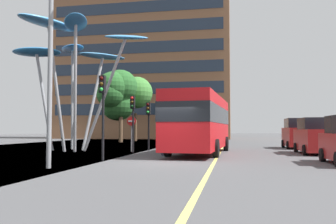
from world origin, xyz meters
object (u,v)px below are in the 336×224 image
(traffic_light_opposite, at_px, (164,116))
(traffic_light_kerb_near, at_px, (103,99))
(traffic_light_island_mid, at_px, (148,116))
(pedestrian, at_px, (164,141))
(car_parked_far, at_px, (298,134))
(no_entry_sign, at_px, (132,128))
(traffic_light_kerb_far, at_px, (133,111))
(leaf_sculpture, at_px, (71,48))
(red_bus, at_px, (200,121))
(car_parked_mid, at_px, (315,137))
(street_lamp, at_px, (61,34))

(traffic_light_opposite, bearing_deg, traffic_light_kerb_near, -89.54)
(traffic_light_island_mid, xyz_separation_m, pedestrian, (1.91, -4.27, -1.57))
(car_parked_far, xyz_separation_m, no_entry_sign, (-11.38, -6.20, 0.45))
(traffic_light_kerb_far, height_order, traffic_light_opposite, traffic_light_opposite)
(leaf_sculpture, bearing_deg, red_bus, -6.04)
(traffic_light_kerb_near, height_order, pedestrian, traffic_light_kerb_near)
(leaf_sculpture, distance_m, car_parked_mid, 16.76)
(traffic_light_kerb_near, xyz_separation_m, traffic_light_opposite, (-0.13, 15.74, -0.20))
(traffic_light_kerb_far, distance_m, car_parked_far, 13.15)
(traffic_light_kerb_near, xyz_separation_m, traffic_light_island_mid, (0.29, 7.97, -0.47))
(red_bus, xyz_separation_m, car_parked_mid, (6.77, 0.98, -0.97))
(car_parked_mid, height_order, street_lamp, street_lamp)
(traffic_light_opposite, xyz_separation_m, street_lamp, (-0.27, -19.12, 2.40))
(leaf_sculpture, xyz_separation_m, traffic_light_kerb_far, (4.62, -0.73, -4.40))
(street_lamp, bearing_deg, pedestrian, 69.84)
(leaf_sculpture, distance_m, pedestrian, 9.79)
(car_parked_far, bearing_deg, street_lamp, -125.00)
(traffic_light_kerb_near, distance_m, street_lamp, 4.06)
(traffic_light_island_mid, bearing_deg, no_entry_sign, -118.69)
(leaf_sculpture, height_order, traffic_light_opposite, leaf_sculpture)
(traffic_light_kerb_far, relative_size, pedestrian, 2.17)
(traffic_light_opposite, relative_size, car_parked_far, 0.88)
(traffic_light_kerb_near, xyz_separation_m, traffic_light_kerb_far, (-0.21, 5.85, -0.28))
(car_parked_mid, bearing_deg, red_bus, -171.74)
(car_parked_far, bearing_deg, red_bus, -133.97)
(street_lamp, bearing_deg, traffic_light_kerb_far, 88.84)
(traffic_light_opposite, height_order, no_entry_sign, traffic_light_opposite)
(red_bus, distance_m, no_entry_sign, 4.65)
(traffic_light_kerb_far, bearing_deg, car_parked_far, 31.81)
(red_bus, distance_m, car_parked_far, 9.89)
(leaf_sculpture, relative_size, pedestrian, 5.96)
(traffic_light_island_mid, relative_size, car_parked_mid, 0.72)
(car_parked_mid, distance_m, no_entry_sign, 11.32)
(no_entry_sign, bearing_deg, red_bus, -11.17)
(street_lamp, bearing_deg, red_bus, 63.77)
(red_bus, bearing_deg, car_parked_far, 46.03)
(traffic_light_kerb_far, bearing_deg, traffic_light_kerb_near, -87.90)
(traffic_light_island_mid, bearing_deg, traffic_light_kerb_far, -103.43)
(traffic_light_kerb_far, relative_size, street_lamp, 0.45)
(red_bus, xyz_separation_m, traffic_light_kerb_near, (-4.05, -5.64, 0.88))
(traffic_light_kerb_near, bearing_deg, traffic_light_island_mid, 87.90)
(traffic_light_kerb_far, relative_size, car_parked_far, 0.85)
(pedestrian, bearing_deg, traffic_light_kerb_near, -120.75)
(car_parked_mid, bearing_deg, leaf_sculpture, -179.84)
(traffic_light_kerb_far, height_order, no_entry_sign, traffic_light_kerb_far)
(leaf_sculpture, bearing_deg, traffic_light_kerb_far, -9.03)
(traffic_light_kerb_near, relative_size, car_parked_mid, 0.86)
(traffic_light_kerb_near, distance_m, traffic_light_opposite, 15.74)
(red_bus, height_order, traffic_light_kerb_near, traffic_light_kerb_near)
(traffic_light_kerb_near, relative_size, traffic_light_island_mid, 1.20)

